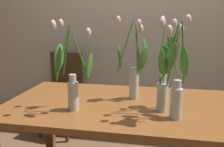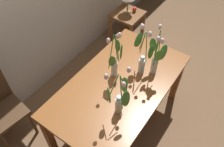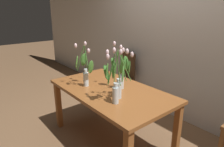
% 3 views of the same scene
% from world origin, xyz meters
% --- Properties ---
extents(ground_plane, '(18.00, 18.00, 0.00)m').
position_xyz_m(ground_plane, '(0.00, 0.00, 0.00)').
color(ground_plane, brown).
extents(room_wall_rear, '(9.00, 0.10, 2.70)m').
position_xyz_m(room_wall_rear, '(0.00, 1.25, 1.35)').
color(room_wall_rear, beige).
rests_on(room_wall_rear, ground).
extents(dining_table, '(1.60, 0.90, 0.74)m').
position_xyz_m(dining_table, '(0.00, 0.00, 0.65)').
color(dining_table, brown).
rests_on(dining_table, ground).
extents(tulip_vase_0, '(0.15, 0.24, 0.58)m').
position_xyz_m(tulip_vase_0, '(0.28, -0.08, 0.96)').
color(tulip_vase_0, silver).
rests_on(tulip_vase_0, dining_table).
extents(tulip_vase_1, '(0.25, 0.16, 0.59)m').
position_xyz_m(tulip_vase_1, '(0.07, 0.11, 0.95)').
color(tulip_vase_1, silver).
rests_on(tulip_vase_1, dining_table).
extents(tulip_vase_2, '(0.19, 0.23, 0.59)m').
position_xyz_m(tulip_vase_2, '(0.32, -0.21, 0.96)').
color(tulip_vase_2, silver).
rests_on(tulip_vase_2, dining_table).
extents(tulip_vase_3, '(0.27, 0.22, 0.56)m').
position_xyz_m(tulip_vase_3, '(-0.29, -0.19, 0.95)').
color(tulip_vase_3, silver).
rests_on(tulip_vase_3, dining_table).
extents(dining_chair, '(0.45, 0.45, 0.93)m').
position_xyz_m(dining_chair, '(-0.84, 0.98, 0.52)').
color(dining_chair, '#4C331E').
rests_on(dining_chair, ground).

